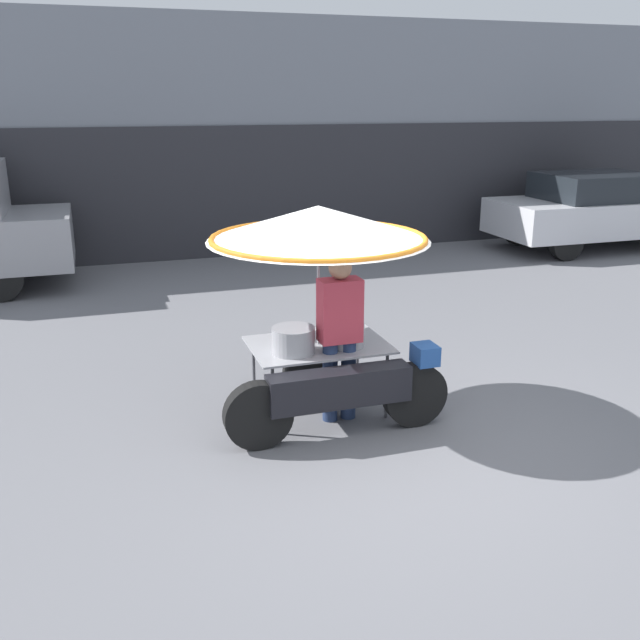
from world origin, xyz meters
name	(u,v)px	position (x,y,z in m)	size (l,w,h in m)	color
ground_plane	(390,448)	(0.00, 0.00, 0.00)	(36.00, 36.00, 0.00)	slate
shopfront_building	(206,137)	(0.00, 9.12, 2.15)	(28.00, 2.06, 4.32)	gray
vendor_motorcycle_cart	(321,254)	(-0.34, 0.90, 1.55)	(2.06, 2.02, 1.97)	black
vendor_person	(340,331)	(-0.22, 0.71, 0.87)	(0.38, 0.22, 1.56)	navy
parked_car	(600,209)	(7.34, 6.61, 0.77)	(4.39, 1.82, 1.48)	black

